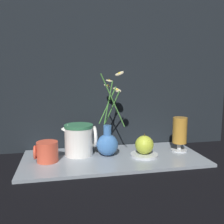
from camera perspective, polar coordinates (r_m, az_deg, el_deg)
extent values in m
plane|color=black|center=(1.06, 0.34, -10.82)|extent=(6.00, 6.00, 0.00)
cube|color=gray|center=(1.06, 0.34, -10.51)|extent=(0.75, 0.33, 0.01)
cube|color=black|center=(1.19, -1.52, 18.10)|extent=(1.25, 0.02, 1.10)
sphere|color=#3F72B7|center=(1.07, -1.06, -7.50)|extent=(0.09, 0.09, 0.09)
cylinder|color=#3F72B7|center=(1.05, -1.07, -4.39)|extent=(0.03, 0.03, 0.05)
cylinder|color=#4C8E3D|center=(0.98, 0.24, 2.50)|extent=(0.11, 0.03, 0.22)
cylinder|color=beige|center=(0.93, 1.73, 8.78)|extent=(0.04, 0.04, 0.02)
sphere|color=yellow|center=(0.93, 1.73, 8.78)|extent=(0.01, 0.01, 0.01)
cylinder|color=#4C8E3D|center=(1.05, -0.84, 2.08)|extent=(0.04, 0.02, 0.19)
cylinder|color=beige|center=(1.06, -0.61, 7.16)|extent=(0.04, 0.04, 0.01)
sphere|color=yellow|center=(1.06, -0.61, 7.16)|extent=(0.01, 0.01, 0.01)
cylinder|color=#4C8E3D|center=(1.06, 0.06, 1.07)|extent=(0.06, 0.06, 0.15)
cylinder|color=beige|center=(1.09, 1.15, 5.06)|extent=(0.05, 0.05, 0.02)
sphere|color=yellow|center=(1.09, 1.15, 5.06)|extent=(0.01, 0.01, 0.01)
cylinder|color=#4C8E3D|center=(1.07, -1.03, 1.53)|extent=(0.08, 0.02, 0.16)
cylinder|color=beige|center=(1.10, -1.00, 5.92)|extent=(0.04, 0.04, 0.02)
sphere|color=yellow|center=(1.10, -1.00, 5.92)|extent=(0.01, 0.01, 0.01)
cylinder|color=#DB5138|center=(1.03, -14.53, -8.69)|extent=(0.08, 0.08, 0.08)
torus|color=#DB5138|center=(1.04, -17.16, -8.74)|extent=(0.01, 0.05, 0.05)
cylinder|color=white|center=(1.08, -7.58, -6.31)|extent=(0.12, 0.12, 0.13)
cylinder|color=#33724C|center=(1.06, -7.65, -3.21)|extent=(0.12, 0.12, 0.01)
torus|color=white|center=(1.08, -4.02, -5.63)|extent=(0.01, 0.09, 0.09)
cone|color=white|center=(1.06, -10.40, -3.52)|extent=(0.04, 0.03, 0.04)
cylinder|color=silver|center=(1.18, 15.05, -8.43)|extent=(0.07, 0.07, 0.01)
cylinder|color=silver|center=(1.17, 15.09, -7.55)|extent=(0.02, 0.02, 0.03)
cylinder|color=#B77F2D|center=(1.15, 15.24, -4.04)|extent=(0.06, 0.06, 0.12)
cylinder|color=silver|center=(1.08, 7.35, -9.69)|extent=(0.12, 0.12, 0.01)
sphere|color=#B7C638|center=(1.06, 7.40, -7.44)|extent=(0.08, 0.08, 0.08)
cylinder|color=#4C3819|center=(1.05, 7.45, -5.20)|extent=(0.00, 0.00, 0.01)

